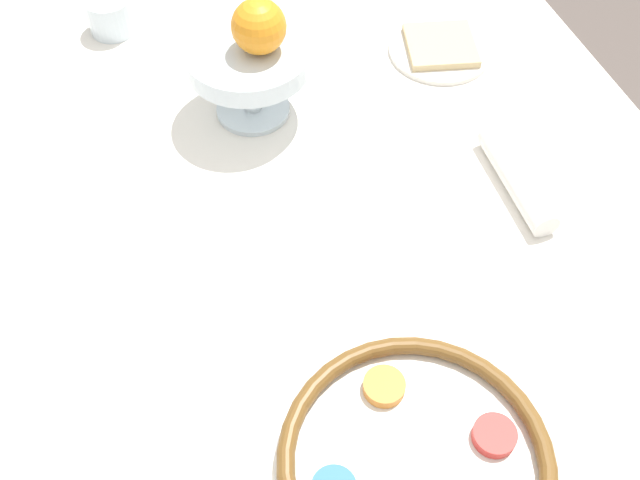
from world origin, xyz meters
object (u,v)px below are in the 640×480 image
seder_plate (416,462)px  orange_fruit (259,27)px  napkin_roll (517,179)px  bread_plate (440,48)px  fruit_stand (249,63)px  cup_near (110,14)px

seder_plate → orange_fruit: size_ratio=3.89×
orange_fruit → napkin_roll: bearing=-131.8°
bread_plate → fruit_stand: bearing=96.6°
fruit_stand → orange_fruit: (-0.01, -0.02, 0.06)m
orange_fruit → napkin_roll: 0.41m
fruit_stand → orange_fruit: orange_fruit is taller
fruit_stand → bread_plate: 0.34m
bread_plate → napkin_roll: bearing=175.9°
orange_fruit → cup_near: bearing=34.2°
orange_fruit → bread_plate: bearing=-81.6°
fruit_stand → napkin_roll: bearing=-131.1°
napkin_roll → cup_near: (0.53, 0.47, 0.01)m
bread_plate → cup_near: (0.23, 0.49, 0.02)m
orange_fruit → bread_plate: 0.34m
napkin_roll → cup_near: size_ratio=2.36×
cup_near → bread_plate: bearing=-114.7°
seder_plate → napkin_roll: size_ratio=1.62×
bread_plate → napkin_roll: size_ratio=0.92×
seder_plate → fruit_stand: 0.59m
napkin_roll → orange_fruit: bearing=48.2°
seder_plate → orange_fruit: bearing=-0.0°
seder_plate → cup_near: 0.87m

